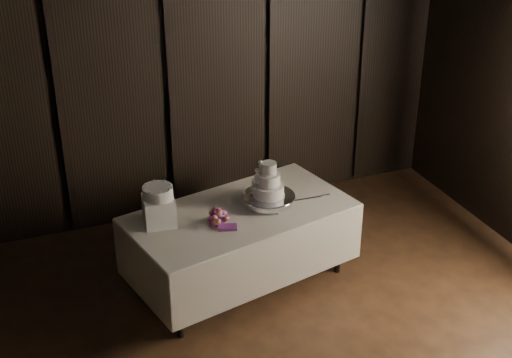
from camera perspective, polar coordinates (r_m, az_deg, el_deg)
The scene contains 8 objects.
room at distance 4.32m, azimuth 5.21°, elevation -6.57°, with size 6.08×7.08×3.08m.
display_table at distance 6.50m, azimuth -1.24°, elevation -5.20°, with size 2.17×1.46×0.76m.
cake_stand at distance 6.41m, azimuth 1.01°, elevation -1.70°, with size 0.48×0.48×0.09m, color silver.
wedding_cake at distance 6.31m, azimuth 0.87°, elevation -0.40°, with size 0.31×0.27×0.33m.
bouquet at distance 6.12m, azimuth -3.12°, elevation -3.10°, with size 0.27×0.37×0.17m, color #B24448, non-canonical shape.
box_pedestal at distance 6.13m, azimuth -7.76°, elevation -2.51°, with size 0.26×0.26×0.25m, color white.
small_cake at distance 6.05m, azimuth -7.86°, elevation -1.06°, with size 0.26×0.26×0.10m, color white.
cake_knife at distance 6.53m, azimuth 4.10°, elevation -1.58°, with size 0.37×0.02×0.01m, color silver.
Camera 1 is at (-1.66, -3.20, 3.87)m, focal length 50.00 mm.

